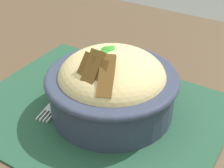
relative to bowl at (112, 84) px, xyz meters
The scene contains 4 objects.
table 0.12m from the bowl, 45.52° to the left, with size 1.10×0.92×0.72m.
placemat 0.06m from the bowl, 26.51° to the left, with size 0.39×0.31×0.00m, color #1E422D.
bowl is the anchor object (origin of this frame).
fork 0.10m from the bowl, 14.26° to the left, with size 0.04×0.13×0.00m.
Camera 1 is at (-0.23, 0.34, 1.05)m, focal length 53.02 mm.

